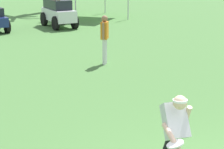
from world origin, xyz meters
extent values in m
cube|color=silver|center=(-0.52, 0.85, 0.95)|extent=(0.40, 0.49, 0.57)
sphere|color=beige|center=(-0.54, 0.72, 1.28)|extent=(0.24, 0.24, 0.21)
cylinder|color=white|center=(-0.54, 0.72, 1.31)|extent=(0.24, 0.24, 0.03)
cylinder|color=beige|center=(-0.74, 0.60, 0.82)|extent=(0.16, 0.58, 0.27)
cylinder|color=beige|center=(-0.31, 0.87, 0.94)|extent=(0.12, 0.29, 0.49)
cylinder|color=white|center=(-0.78, 0.44, 0.79)|extent=(0.33, 0.34, 0.10)
cylinder|color=silver|center=(1.57, 8.07, 0.41)|extent=(0.15, 0.15, 0.82)
cylinder|color=silver|center=(1.68, 8.22, 0.41)|extent=(0.15, 0.15, 0.82)
cube|color=orange|center=(1.63, 8.14, 1.09)|extent=(0.36, 0.39, 0.54)
cylinder|color=#936B4C|center=(1.50, 7.97, 1.10)|extent=(0.10, 0.10, 0.52)
cylinder|color=#936B4C|center=(1.75, 8.32, 1.10)|extent=(0.10, 0.10, 0.52)
sphere|color=#936B4C|center=(1.63, 8.14, 1.46)|extent=(0.28, 0.28, 0.20)
cylinder|color=black|center=(0.09, 15.45, 0.30)|extent=(0.23, 0.61, 0.60)
cube|color=silver|center=(2.76, 16.09, 0.60)|extent=(1.05, 2.43, 0.55)
cube|color=#1E232B|center=(2.76, 16.24, 1.11)|extent=(0.91, 1.83, 0.46)
cylinder|color=black|center=(2.25, 16.91, 0.33)|extent=(0.20, 0.67, 0.66)
cylinder|color=black|center=(3.21, 16.94, 0.33)|extent=(0.20, 0.67, 0.66)
cylinder|color=black|center=(2.31, 15.23, 0.33)|extent=(0.20, 0.67, 0.66)
cylinder|color=black|center=(3.27, 15.27, 0.33)|extent=(0.20, 0.67, 0.66)
cylinder|color=#B2B5BA|center=(7.08, 17.08, 1.05)|extent=(0.06, 0.06, 2.10)
cylinder|color=#B2B5BA|center=(4.02, 17.08, 1.05)|extent=(0.06, 0.06, 2.10)
camera|label=1|loc=(-3.97, -4.26, 3.31)|focal=70.00mm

